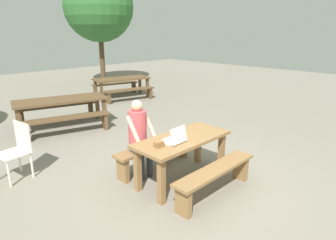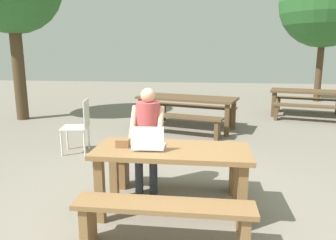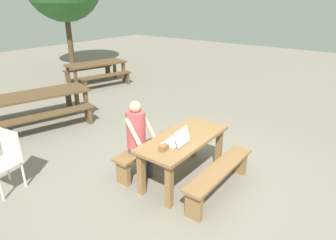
{
  "view_description": "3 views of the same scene",
  "coord_description": "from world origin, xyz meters",
  "px_view_note": "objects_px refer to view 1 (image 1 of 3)",
  "views": [
    {
      "loc": [
        -3.2,
        -2.86,
        2.35
      ],
      "look_at": [
        -0.07,
        0.25,
        0.99
      ],
      "focal_mm": 31.12,
      "sensor_mm": 36.0,
      "label": 1
    },
    {
      "loc": [
        0.35,
        -3.26,
        1.74
      ],
      "look_at": [
        -0.07,
        0.25,
        0.99
      ],
      "focal_mm": 34.86,
      "sensor_mm": 36.0,
      "label": 2
    },
    {
      "loc": [
        -3.4,
        -2.28,
        2.72
      ],
      "look_at": [
        -0.07,
        0.25,
        0.99
      ],
      "focal_mm": 31.37,
      "sensor_mm": 36.0,
      "label": 3
    }
  ],
  "objects_px": {
    "small_pouch": "(159,144)",
    "plastic_chair": "(17,149)",
    "laptop": "(174,138)",
    "tree_left": "(99,7)",
    "person_seated": "(139,133)",
    "picnic_table_mid": "(61,103)",
    "picnic_table_front": "(182,145)",
    "picnic_table_rear": "(122,81)"
  },
  "relations": [
    {
      "from": "plastic_chair",
      "to": "tree_left",
      "type": "height_order",
      "value": "tree_left"
    },
    {
      "from": "laptop",
      "to": "small_pouch",
      "type": "height_order",
      "value": "laptop"
    },
    {
      "from": "person_seated",
      "to": "picnic_table_mid",
      "type": "distance_m",
      "value": 3.37
    },
    {
      "from": "picnic_table_mid",
      "to": "laptop",
      "type": "bearing_deg",
      "value": -76.2
    },
    {
      "from": "plastic_chair",
      "to": "tree_left",
      "type": "xyz_separation_m",
      "value": [
        5.99,
        6.67,
        2.82
      ]
    },
    {
      "from": "picnic_table_front",
      "to": "laptop",
      "type": "distance_m",
      "value": 0.31
    },
    {
      "from": "picnic_table_front",
      "to": "tree_left",
      "type": "height_order",
      "value": "tree_left"
    },
    {
      "from": "laptop",
      "to": "picnic_table_front",
      "type": "bearing_deg",
      "value": -172.4
    },
    {
      "from": "laptop",
      "to": "picnic_table_rear",
      "type": "xyz_separation_m",
      "value": [
        3.28,
        5.76,
        -0.19
      ]
    },
    {
      "from": "picnic_table_front",
      "to": "small_pouch",
      "type": "xyz_separation_m",
      "value": [
        -0.52,
        -0.01,
        0.17
      ]
    },
    {
      "from": "small_pouch",
      "to": "picnic_table_rear",
      "type": "height_order",
      "value": "small_pouch"
    },
    {
      "from": "picnic_table_mid",
      "to": "person_seated",
      "type": "bearing_deg",
      "value": -78.84
    },
    {
      "from": "tree_left",
      "to": "small_pouch",
      "type": "bearing_deg",
      "value": -118.43
    },
    {
      "from": "laptop",
      "to": "tree_left",
      "type": "xyz_separation_m",
      "value": [
        4.41,
        8.71,
        2.52
      ]
    },
    {
      "from": "laptop",
      "to": "plastic_chair",
      "type": "height_order",
      "value": "laptop"
    },
    {
      "from": "person_seated",
      "to": "small_pouch",
      "type": "bearing_deg",
      "value": -103.62
    },
    {
      "from": "picnic_table_front",
      "to": "small_pouch",
      "type": "distance_m",
      "value": 0.55
    },
    {
      "from": "person_seated",
      "to": "picnic_table_rear",
      "type": "distance_m",
      "value": 6.14
    },
    {
      "from": "person_seated",
      "to": "picnic_table_mid",
      "type": "relative_size",
      "value": 0.56
    },
    {
      "from": "small_pouch",
      "to": "person_seated",
      "type": "height_order",
      "value": "person_seated"
    },
    {
      "from": "picnic_table_front",
      "to": "person_seated",
      "type": "distance_m",
      "value": 0.74
    },
    {
      "from": "picnic_table_mid",
      "to": "picnic_table_rear",
      "type": "relative_size",
      "value": 1.11
    },
    {
      "from": "picnic_table_front",
      "to": "plastic_chair",
      "type": "bearing_deg",
      "value": 132.42
    },
    {
      "from": "picnic_table_front",
      "to": "laptop",
      "type": "height_order",
      "value": "laptop"
    },
    {
      "from": "picnic_table_front",
      "to": "person_seated",
      "type": "xyz_separation_m",
      "value": [
        -0.37,
        0.62,
        0.14
      ]
    },
    {
      "from": "small_pouch",
      "to": "picnic_table_front",
      "type": "bearing_deg",
      "value": 1.53
    },
    {
      "from": "picnic_table_front",
      "to": "tree_left",
      "type": "distance_m",
      "value": 9.99
    },
    {
      "from": "picnic_table_front",
      "to": "picnic_table_mid",
      "type": "xyz_separation_m",
      "value": [
        -0.1,
        3.97,
        0.02
      ]
    },
    {
      "from": "person_seated",
      "to": "tree_left",
      "type": "relative_size",
      "value": 0.27
    },
    {
      "from": "plastic_chair",
      "to": "picnic_table_mid",
      "type": "xyz_separation_m",
      "value": [
        1.72,
        1.98,
        0.14
      ]
    },
    {
      "from": "small_pouch",
      "to": "plastic_chair",
      "type": "distance_m",
      "value": 2.41
    },
    {
      "from": "picnic_table_rear",
      "to": "laptop",
      "type": "bearing_deg",
      "value": -105.6
    },
    {
      "from": "picnic_table_mid",
      "to": "picnic_table_rear",
      "type": "distance_m",
      "value": 3.59
    },
    {
      "from": "laptop",
      "to": "tree_left",
      "type": "height_order",
      "value": "tree_left"
    },
    {
      "from": "person_seated",
      "to": "plastic_chair",
      "type": "distance_m",
      "value": 2.01
    },
    {
      "from": "plastic_chair",
      "to": "picnic_table_mid",
      "type": "distance_m",
      "value": 2.63
    },
    {
      "from": "plastic_chair",
      "to": "picnic_table_mid",
      "type": "relative_size",
      "value": 0.4
    },
    {
      "from": "person_seated",
      "to": "picnic_table_rear",
      "type": "xyz_separation_m",
      "value": [
        3.41,
        5.1,
        -0.14
      ]
    },
    {
      "from": "person_seated",
      "to": "plastic_chair",
      "type": "bearing_deg",
      "value": 136.56
    },
    {
      "from": "small_pouch",
      "to": "plastic_chair",
      "type": "bearing_deg",
      "value": 122.86
    },
    {
      "from": "small_pouch",
      "to": "picnic_table_rear",
      "type": "distance_m",
      "value": 6.75
    },
    {
      "from": "picnic_table_mid",
      "to": "plastic_chair",
      "type": "bearing_deg",
      "value": -115.2
    }
  ]
}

